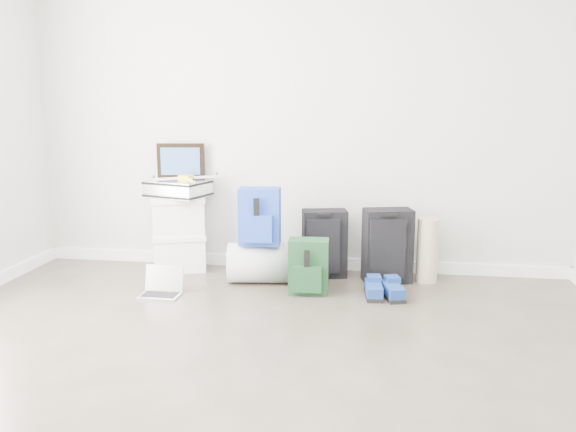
% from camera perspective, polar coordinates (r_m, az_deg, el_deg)
% --- Properties ---
extents(ground, '(5.00, 5.00, 0.00)m').
position_cam_1_polar(ground, '(3.00, -5.88, -17.87)').
color(ground, '#383229').
rests_on(ground, ground).
extents(room_envelope, '(4.52, 5.02, 2.71)m').
position_cam_1_polar(room_envelope, '(2.66, -6.54, 16.89)').
color(room_envelope, beige).
rests_on(room_envelope, ground).
extents(boxes_stack, '(0.53, 0.48, 0.63)m').
position_cam_1_polar(boxes_stack, '(5.25, -10.12, -1.54)').
color(boxes_stack, white).
rests_on(boxes_stack, ground).
extents(briefcase, '(0.55, 0.47, 0.14)m').
position_cam_1_polar(briefcase, '(5.19, -10.26, 2.57)').
color(briefcase, '#B2B2B7').
rests_on(briefcase, boxes_stack).
extents(painting, '(0.40, 0.08, 0.30)m').
position_cam_1_polar(painting, '(5.25, -10.00, 5.08)').
color(painting, black).
rests_on(painting, briefcase).
extents(drone, '(0.48, 0.48, 0.05)m').
position_cam_1_polar(drone, '(5.13, -9.52, 3.54)').
color(drone, gold).
rests_on(drone, briefcase).
extents(duffel_bag, '(0.55, 0.38, 0.32)m').
position_cam_1_polar(duffel_bag, '(4.84, -2.57, -4.40)').
color(duffel_bag, '#9BA0A4').
rests_on(duffel_bag, ground).
extents(blue_backpack, '(0.33, 0.25, 0.44)m').
position_cam_1_polar(blue_backpack, '(4.73, -2.68, -0.15)').
color(blue_backpack, '#171D95').
rests_on(blue_backpack, duffel_bag).
extents(large_suitcase, '(0.39, 0.30, 0.55)m').
position_cam_1_polar(large_suitcase, '(4.97, 3.42, -2.59)').
color(large_suitcase, black).
rests_on(large_suitcase, ground).
extents(green_backpack, '(0.30, 0.23, 0.41)m').
position_cam_1_polar(green_backpack, '(4.56, 1.92, -4.85)').
color(green_backpack, '#12321D').
rests_on(green_backpack, ground).
extents(carry_on, '(0.41, 0.32, 0.59)m').
position_cam_1_polar(carry_on, '(4.88, 9.28, -2.77)').
color(carry_on, black).
rests_on(carry_on, ground).
extents(shoes, '(0.31, 0.33, 0.10)m').
position_cam_1_polar(shoes, '(4.56, 8.87, -6.92)').
color(shoes, black).
rests_on(shoes, ground).
extents(rolled_rug, '(0.17, 0.17, 0.51)m').
position_cam_1_polar(rolled_rug, '(4.95, 12.91, -3.14)').
color(rolled_rug, tan).
rests_on(rolled_rug, ground).
extents(laptop, '(0.30, 0.21, 0.21)m').
position_cam_1_polar(laptop, '(4.66, -11.72, -6.62)').
color(laptop, silver).
rests_on(laptop, ground).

